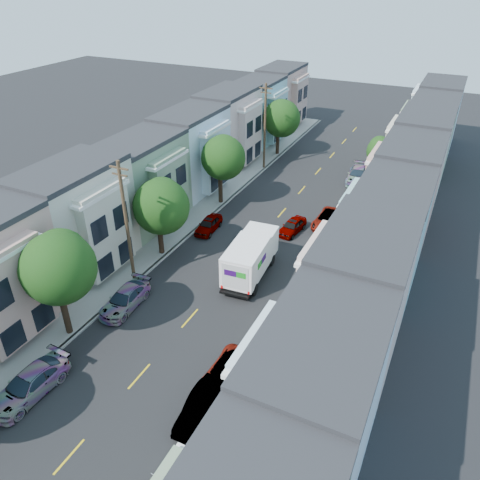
{
  "coord_description": "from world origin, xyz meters",
  "views": [
    {
      "loc": [
        14.36,
        -21.57,
        21.91
      ],
      "look_at": [
        0.09,
        8.04,
        2.2
      ],
      "focal_mm": 35.0,
      "sensor_mm": 36.0,
      "label": 1
    }
  ],
  "objects_px": {
    "parked_right_c": "(328,220)",
    "parked_right_d": "(358,175)",
    "tree_c": "(160,207)",
    "tree_d": "(222,158)",
    "tree_e": "(281,119)",
    "utility_pole_far": "(265,127)",
    "parked_right_a": "(202,407)",
    "tree_b": "(57,268)",
    "parked_right_b": "(226,372)",
    "parked_left_c": "(125,299)",
    "parked_left_b": "(30,385)",
    "utility_pole_near": "(127,224)",
    "parked_left_d": "(209,225)",
    "fedex_truck": "(250,257)",
    "lead_sedan": "(292,226)",
    "tree_far_r": "(380,151)"
  },
  "relations": [
    {
      "from": "tree_d",
      "to": "parked_left_b",
      "type": "height_order",
      "value": "tree_d"
    },
    {
      "from": "tree_d",
      "to": "tree_far_r",
      "type": "xyz_separation_m",
      "value": [
        13.2,
        12.12,
        -1.24
      ]
    },
    {
      "from": "tree_b",
      "to": "parked_left_d",
      "type": "relative_size",
      "value": 1.97
    },
    {
      "from": "lead_sedan",
      "to": "tree_d",
      "type": "bearing_deg",
      "value": 171.23
    },
    {
      "from": "parked_left_d",
      "to": "fedex_truck",
      "type": "bearing_deg",
      "value": -40.75
    },
    {
      "from": "tree_d",
      "to": "tree_far_r",
      "type": "relative_size",
      "value": 1.35
    },
    {
      "from": "tree_c",
      "to": "lead_sedan",
      "type": "relative_size",
      "value": 1.79
    },
    {
      "from": "tree_d",
      "to": "tree_e",
      "type": "relative_size",
      "value": 1.02
    },
    {
      "from": "tree_c",
      "to": "tree_d",
      "type": "xyz_separation_m",
      "value": [
        -0.0,
        10.97,
        0.42
      ]
    },
    {
      "from": "parked_right_a",
      "to": "tree_b",
      "type": "bearing_deg",
      "value": 167.83
    },
    {
      "from": "lead_sedan",
      "to": "parked_right_c",
      "type": "distance_m",
      "value": 3.75
    },
    {
      "from": "parked_right_b",
      "to": "tree_c",
      "type": "bearing_deg",
      "value": 139.56
    },
    {
      "from": "tree_e",
      "to": "parked_right_a",
      "type": "relative_size",
      "value": 1.68
    },
    {
      "from": "parked_left_b",
      "to": "parked_right_d",
      "type": "xyz_separation_m",
      "value": [
        9.8,
        38.98,
        0.03
      ]
    },
    {
      "from": "parked_left_d",
      "to": "parked_right_b",
      "type": "distance_m",
      "value": 18.33
    },
    {
      "from": "tree_far_r",
      "to": "parked_left_c",
      "type": "bearing_deg",
      "value": -111.27
    },
    {
      "from": "tree_c",
      "to": "parked_right_b",
      "type": "bearing_deg",
      "value": -42.28
    },
    {
      "from": "parked_left_c",
      "to": "parked_right_c",
      "type": "relative_size",
      "value": 0.97
    },
    {
      "from": "lead_sedan",
      "to": "parked_left_d",
      "type": "relative_size",
      "value": 0.98
    },
    {
      "from": "tree_c",
      "to": "utility_pole_near",
      "type": "relative_size",
      "value": 0.7
    },
    {
      "from": "parked_right_a",
      "to": "parked_right_c",
      "type": "relative_size",
      "value": 0.9
    },
    {
      "from": "fedex_truck",
      "to": "tree_d",
      "type": "bearing_deg",
      "value": 122.29
    },
    {
      "from": "parked_right_a",
      "to": "parked_left_b",
      "type": "bearing_deg",
      "value": -165.34
    },
    {
      "from": "tree_b",
      "to": "parked_right_c",
      "type": "bearing_deg",
      "value": 63.29
    },
    {
      "from": "tree_b",
      "to": "parked_left_b",
      "type": "bearing_deg",
      "value": -74.15
    },
    {
      "from": "fedex_truck",
      "to": "parked_left_b",
      "type": "xyz_separation_m",
      "value": [
        -6.55,
        -16.5,
        -1.07
      ]
    },
    {
      "from": "parked_left_b",
      "to": "parked_right_b",
      "type": "relative_size",
      "value": 1.12
    },
    {
      "from": "parked_left_b",
      "to": "parked_right_b",
      "type": "bearing_deg",
      "value": 33.86
    },
    {
      "from": "lead_sedan",
      "to": "parked_right_a",
      "type": "height_order",
      "value": "parked_right_a"
    },
    {
      "from": "utility_pole_near",
      "to": "parked_right_b",
      "type": "height_order",
      "value": "utility_pole_near"
    },
    {
      "from": "parked_right_d",
      "to": "parked_right_b",
      "type": "bearing_deg",
      "value": -95.49
    },
    {
      "from": "parked_left_c",
      "to": "parked_right_a",
      "type": "height_order",
      "value": "parked_right_a"
    },
    {
      "from": "utility_pole_far",
      "to": "parked_left_b",
      "type": "bearing_deg",
      "value": -87.88
    },
    {
      "from": "tree_b",
      "to": "parked_left_c",
      "type": "height_order",
      "value": "tree_b"
    },
    {
      "from": "tree_e",
      "to": "fedex_truck",
      "type": "xyz_separation_m",
      "value": [
        7.96,
        -26.47,
        -2.99
      ]
    },
    {
      "from": "tree_e",
      "to": "parked_right_a",
      "type": "xyz_separation_m",
      "value": [
        11.2,
        -39.99,
        -4.09
      ]
    },
    {
      "from": "utility_pole_far",
      "to": "parked_left_b",
      "type": "height_order",
      "value": "utility_pole_far"
    },
    {
      "from": "parked_right_c",
      "to": "parked_left_b",
      "type": "bearing_deg",
      "value": -107.51
    },
    {
      "from": "fedex_truck",
      "to": "parked_right_c",
      "type": "bearing_deg",
      "value": 68.5
    },
    {
      "from": "tree_d",
      "to": "parked_left_c",
      "type": "bearing_deg",
      "value": -85.59
    },
    {
      "from": "fedex_truck",
      "to": "lead_sedan",
      "type": "relative_size",
      "value": 1.73
    },
    {
      "from": "utility_pole_far",
      "to": "parked_right_c",
      "type": "height_order",
      "value": "utility_pole_far"
    },
    {
      "from": "tree_b",
      "to": "tree_far_r",
      "type": "bearing_deg",
      "value": 68.94
    },
    {
      "from": "parked_right_c",
      "to": "parked_right_d",
      "type": "relative_size",
      "value": 0.92
    },
    {
      "from": "parked_right_d",
      "to": "parked_left_c",
      "type": "bearing_deg",
      "value": -113.55
    },
    {
      "from": "tree_b",
      "to": "parked_right_b",
      "type": "distance_m",
      "value": 12.25
    },
    {
      "from": "fedex_truck",
      "to": "parked_left_d",
      "type": "relative_size",
      "value": 1.7
    },
    {
      "from": "parked_left_c",
      "to": "parked_right_a",
      "type": "relative_size",
      "value": 1.08
    },
    {
      "from": "tree_c",
      "to": "fedex_truck",
      "type": "xyz_separation_m",
      "value": [
        7.96,
        0.38,
        -2.84
      ]
    },
    {
      "from": "parked_right_b",
      "to": "parked_left_b",
      "type": "bearing_deg",
      "value": -146.96
    }
  ]
}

